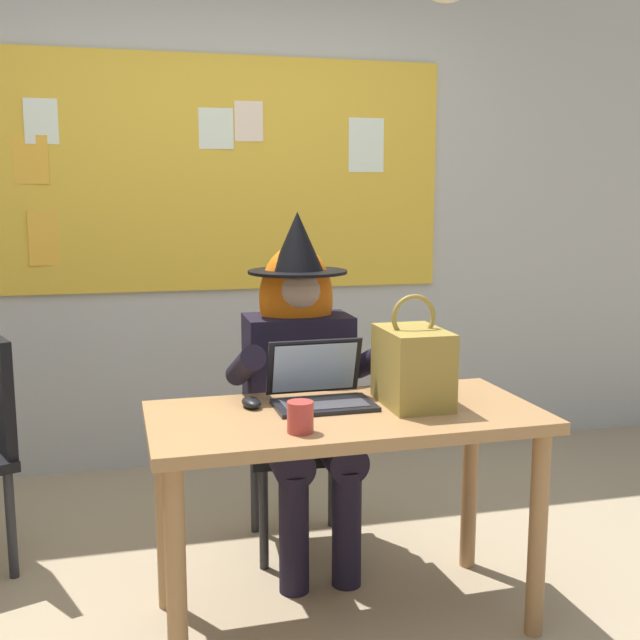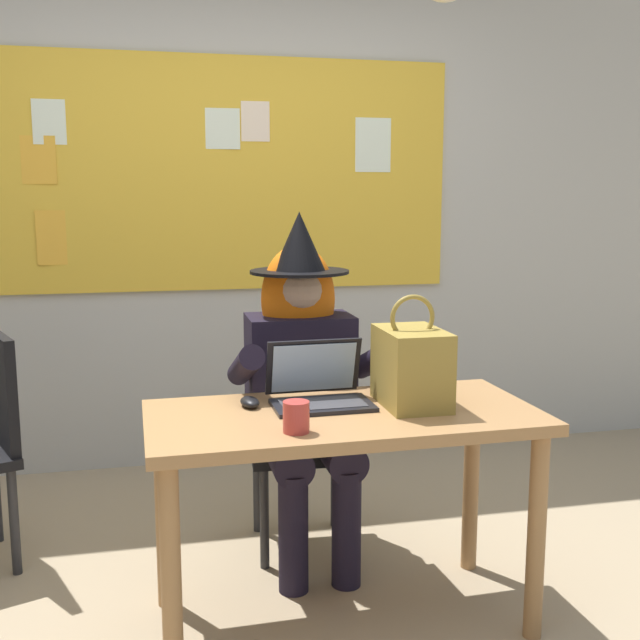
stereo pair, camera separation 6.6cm
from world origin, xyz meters
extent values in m
plane|color=tan|center=(0.00, 0.00, 0.00)|extent=(24.00, 24.00, 0.00)
cube|color=#B2B2AD|center=(0.00, 1.81, 1.34)|extent=(5.73, 0.10, 2.67)
cube|color=gold|center=(0.00, 1.74, 1.55)|extent=(2.40, 0.02, 1.20)
cube|color=gold|center=(-0.91, 1.73, 1.61)|extent=(0.17, 0.01, 0.23)
cube|color=#F4E0C6|center=(0.16, 1.73, 1.82)|extent=(0.15, 0.01, 0.20)
cube|color=gold|center=(-0.87, 1.73, 1.23)|extent=(0.15, 0.01, 0.27)
cube|color=white|center=(-0.01, 1.73, 1.78)|extent=(0.18, 0.01, 0.21)
cube|color=white|center=(0.80, 1.73, 1.71)|extent=(0.20, 0.00, 0.29)
cube|color=white|center=(-0.85, 1.73, 1.80)|extent=(0.16, 0.01, 0.22)
cube|color=#A37547|center=(0.20, 0.04, 0.72)|extent=(1.30, 0.64, 0.04)
cylinder|color=#A37547|center=(-0.37, -0.21, 0.35)|extent=(0.06, 0.06, 0.70)
cylinder|color=#A37547|center=(0.79, -0.19, 0.35)|extent=(0.06, 0.06, 0.70)
cylinder|color=#A37547|center=(-0.38, 0.28, 0.35)|extent=(0.06, 0.06, 0.70)
cylinder|color=#A37547|center=(0.78, 0.30, 0.35)|extent=(0.06, 0.06, 0.70)
cube|color=black|center=(0.18, 0.63, 0.43)|extent=(0.45, 0.45, 0.04)
cube|color=black|center=(0.19, 0.82, 0.67)|extent=(0.38, 0.07, 0.45)
cylinder|color=#262628|center=(0.34, 0.45, 0.20)|extent=(0.04, 0.04, 0.41)
cylinder|color=#262628|center=(0.00, 0.47, 0.20)|extent=(0.04, 0.04, 0.41)
cylinder|color=#262628|center=(0.36, 0.79, 0.20)|extent=(0.04, 0.04, 0.41)
cylinder|color=#262628|center=(0.02, 0.81, 0.20)|extent=(0.04, 0.04, 0.41)
cylinder|color=black|center=(0.28, 0.27, 0.22)|extent=(0.11, 0.11, 0.45)
cylinder|color=black|center=(0.08, 0.27, 0.22)|extent=(0.11, 0.11, 0.45)
cylinder|color=black|center=(0.28, 0.44, 0.48)|extent=(0.15, 0.42, 0.15)
cylinder|color=black|center=(0.08, 0.44, 0.48)|extent=(0.15, 0.42, 0.15)
cube|color=black|center=(0.18, 0.65, 0.71)|extent=(0.42, 0.26, 0.52)
cylinder|color=black|center=(0.43, 0.42, 0.82)|extent=(0.09, 0.46, 0.24)
cylinder|color=black|center=(-0.07, 0.42, 0.82)|extent=(0.09, 0.46, 0.24)
sphere|color=#D1A889|center=(0.18, 0.65, 1.07)|extent=(0.20, 0.20, 0.20)
ellipsoid|color=orange|center=(0.18, 0.68, 1.03)|extent=(0.30, 0.22, 0.44)
cylinder|color=black|center=(0.18, 0.65, 1.14)|extent=(0.39, 0.39, 0.01)
cone|color=black|center=(0.18, 0.65, 1.26)|extent=(0.21, 0.21, 0.24)
cube|color=black|center=(0.15, 0.11, 0.75)|extent=(0.34, 0.21, 0.01)
cube|color=#333338|center=(0.15, 0.11, 0.76)|extent=(0.28, 0.15, 0.00)
cube|color=black|center=(0.15, 0.24, 0.85)|extent=(0.33, 0.07, 0.20)
cube|color=#99B7E0|center=(0.15, 0.23, 0.85)|extent=(0.29, 0.06, 0.17)
ellipsoid|color=black|center=(-0.09, 0.17, 0.76)|extent=(0.07, 0.11, 0.03)
cube|color=olive|center=(0.45, 0.07, 0.87)|extent=(0.20, 0.30, 0.26)
torus|color=olive|center=(0.45, 0.07, 1.04)|extent=(0.16, 0.02, 0.16)
cylinder|color=#B23833|center=(0.01, -0.14, 0.79)|extent=(0.08, 0.08, 0.09)
cube|color=black|center=(-0.98, 0.80, 0.69)|extent=(0.17, 0.37, 0.45)
cylinder|color=#262628|center=(-0.94, 0.64, 0.21)|extent=(0.04, 0.04, 0.42)
camera|label=1|loc=(-0.47, -2.30, 1.44)|focal=43.01mm
camera|label=2|loc=(-0.41, -2.31, 1.44)|focal=43.01mm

